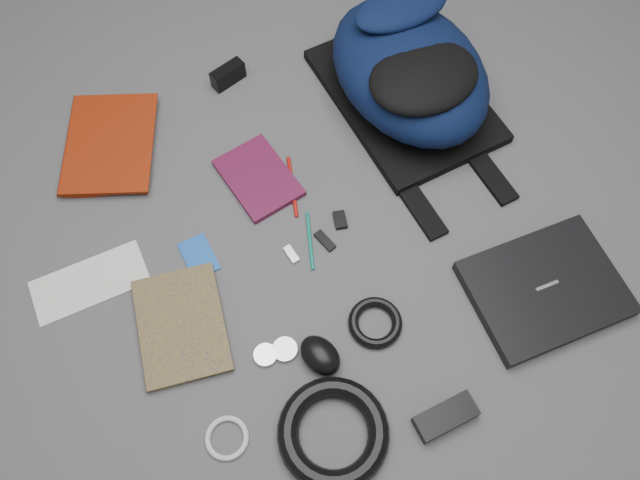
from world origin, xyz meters
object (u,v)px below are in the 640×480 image
object	(u,v)px
textbook_red	(66,146)
dvd_case	(258,178)
backpack	(409,70)
laptop	(545,288)
comic_book	(139,336)
mouse	(320,355)
power_brick	(445,417)
compact_camera	(228,75)

from	to	relation	value
textbook_red	dvd_case	xyz separation A→B (m)	(0.40, -0.24, -0.01)
backpack	laptop	world-z (taller)	backpack
comic_book	mouse	world-z (taller)	mouse
backpack	power_brick	xyz separation A→B (m)	(-0.25, -0.74, -0.09)
backpack	dvd_case	distance (m)	0.43
textbook_red	compact_camera	distance (m)	0.42
backpack	textbook_red	bearing A→B (deg)	162.84
backpack	textbook_red	world-z (taller)	backpack
compact_camera	power_brick	xyz separation A→B (m)	(0.14, -0.94, -0.01)
backpack	power_brick	world-z (taller)	backpack
comic_book	compact_camera	bearing A→B (deg)	63.16
comic_book	mouse	bearing A→B (deg)	-21.85
comic_book	dvd_case	distance (m)	0.44
backpack	mouse	size ratio (longest dim) A/B	5.46
backpack	power_brick	size ratio (longest dim) A/B	4.18
backpack	laptop	distance (m)	0.58
laptop	comic_book	size ratio (longest dim) A/B	1.29
textbook_red	comic_book	xyz separation A→B (m)	(0.05, -0.51, -0.01)
backpack	dvd_case	xyz separation A→B (m)	(-0.41, -0.09, -0.10)
textbook_red	mouse	bearing A→B (deg)	-42.28
backpack	mouse	bearing A→B (deg)	-135.26
mouse	power_brick	distance (m)	0.27
laptop	dvd_case	xyz separation A→B (m)	(-0.48, 0.48, -0.01)
backpack	laptop	xyz separation A→B (m)	(0.06, -0.57, -0.09)
comic_book	compact_camera	world-z (taller)	compact_camera
compact_camera	mouse	distance (m)	0.75
comic_book	compact_camera	xyz separation A→B (m)	(0.37, 0.57, 0.02)
mouse	compact_camera	bearing A→B (deg)	64.23
comic_book	mouse	distance (m)	0.37
laptop	mouse	xyz separation A→B (m)	(-0.49, 0.03, 0.01)
laptop	comic_book	distance (m)	0.85
backpack	power_brick	distance (m)	0.78
comic_book	power_brick	bearing A→B (deg)	-29.86
backpack	comic_book	size ratio (longest dim) A/B	2.11
compact_camera	power_brick	distance (m)	0.95
mouse	backpack	bearing A→B (deg)	28.83
laptop	power_brick	size ratio (longest dim) A/B	2.55
comic_book	power_brick	size ratio (longest dim) A/B	1.98
laptop	power_brick	xyz separation A→B (m)	(-0.31, -0.16, -0.00)
textbook_red	power_brick	size ratio (longest dim) A/B	2.30
backpack	compact_camera	distance (m)	0.45
comic_book	power_brick	world-z (taller)	power_brick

